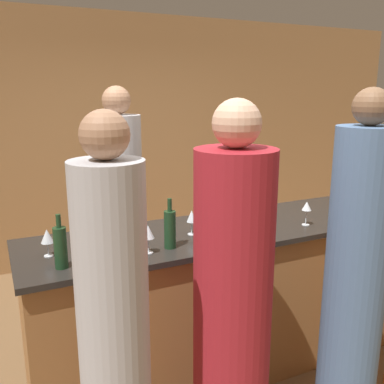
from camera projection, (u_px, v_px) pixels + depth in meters
ground_plane at (220, 365)px, 3.15m from camera, size 14.00×14.00×0.00m
back_wall at (120, 140)px, 4.95m from camera, size 8.00×0.06×2.80m
bar_counter at (221, 299)px, 3.02m from camera, size 2.67×0.75×1.06m
bartender at (121, 219)px, 3.52m from camera, size 0.37×0.37×2.00m
guest_0 at (115, 353)px, 1.79m from camera, size 0.30×0.30×1.91m
guest_1 at (355, 284)px, 2.35m from camera, size 0.33×0.33×1.99m
guest_2 at (232, 310)px, 2.14m from camera, size 0.39×0.39×1.94m
wine_bottle_0 at (60, 247)px, 2.23m from camera, size 0.07×0.07×0.29m
wine_bottle_1 at (101, 217)px, 2.81m from camera, size 0.08×0.08×0.27m
wine_bottle_2 at (170, 229)px, 2.52m from camera, size 0.07×0.07×0.30m
ice_bucket at (242, 205)px, 3.15m from camera, size 0.20×0.20×0.17m
wine_glass_0 at (266, 206)px, 3.03m from camera, size 0.06×0.06×0.16m
wine_glass_1 at (246, 225)px, 2.59m from camera, size 0.06×0.06×0.16m
wine_glass_2 at (47, 237)px, 2.39m from camera, size 0.07×0.07×0.16m
wine_glass_3 at (307, 207)px, 2.94m from camera, size 0.07×0.07×0.17m
wine_glass_4 at (106, 244)px, 2.23m from camera, size 0.07×0.07×0.17m
wine_glass_5 at (207, 218)px, 2.70m from camera, size 0.08×0.08×0.17m
wine_glass_6 at (148, 233)px, 2.43m from camera, size 0.07×0.07×0.17m
wine_glass_7 at (192, 217)px, 2.75m from camera, size 0.06×0.06×0.16m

